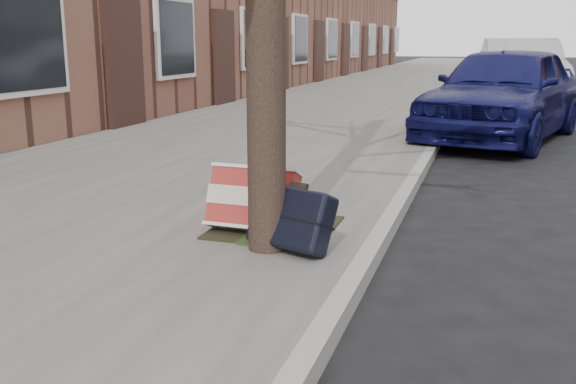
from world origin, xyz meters
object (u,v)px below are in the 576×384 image
(car_near_mid, at_px, (520,72))
(car_near_front, at_px, (504,92))
(suitcase_red, at_px, (253,200))
(suitcase_navy, at_px, (292,218))

(car_near_mid, bearing_deg, car_near_front, -98.46)
(suitcase_red, relative_size, car_near_front, 0.15)
(car_near_front, xyz_separation_m, car_near_mid, (0.41, 5.84, 0.05))
(suitcase_red, xyz_separation_m, car_near_mid, (2.14, 11.84, 0.40))
(suitcase_red, height_order, suitcase_navy, suitcase_red)
(suitcase_red, bearing_deg, car_near_mid, 82.06)
(suitcase_navy, xyz_separation_m, car_near_front, (1.34, 6.31, 0.37))
(suitcase_navy, bearing_deg, car_near_front, 98.07)
(car_near_front, bearing_deg, car_near_mid, 101.43)
(suitcase_red, height_order, car_near_mid, car_near_mid)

